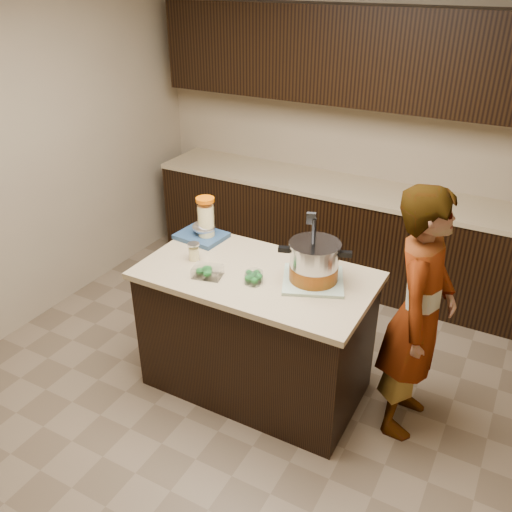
{
  "coord_description": "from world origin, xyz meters",
  "views": [
    {
      "loc": [
        1.4,
        -2.56,
        2.59
      ],
      "look_at": [
        0.0,
        0.0,
        1.02
      ],
      "focal_mm": 38.0,
      "sensor_mm": 36.0,
      "label": 1
    }
  ],
  "objects": [
    {
      "name": "mason_jar",
      "position": [
        -0.44,
        -0.04,
        0.96
      ],
      "size": [
        0.09,
        0.09,
        0.13
      ],
      "rotation": [
        0.0,
        0.0,
        0.24
      ],
      "color": "#FBE999",
      "rests_on": "island"
    },
    {
      "name": "island",
      "position": [
        0.0,
        0.0,
        0.45
      ],
      "size": [
        1.46,
        0.81,
        0.9
      ],
      "color": "black",
      "rests_on": "ground"
    },
    {
      "name": "broccoli_tub_rect",
      "position": [
        -0.24,
        -0.18,
        0.93
      ],
      "size": [
        0.2,
        0.16,
        0.06
      ],
      "rotation": [
        0.0,
        0.0,
        0.23
      ],
      "color": "silver",
      "rests_on": "island"
    },
    {
      "name": "dish_towel",
      "position": [
        0.35,
        0.07,
        0.91
      ],
      "size": [
        0.47,
        0.47,
        0.02
      ],
      "primitive_type": "cube",
      "rotation": [
        0.0,
        0.0,
        0.39
      ],
      "color": "#5B875F",
      "rests_on": "island"
    },
    {
      "name": "stock_pot",
      "position": [
        0.35,
        0.07,
        1.02
      ],
      "size": [
        0.42,
        0.39,
        0.44
      ],
      "rotation": [
        0.0,
        0.0,
        0.34
      ],
      "color": "#B7B7BC",
      "rests_on": "dish_towel"
    },
    {
      "name": "room_shell",
      "position": [
        0.0,
        0.0,
        1.71
      ],
      "size": [
        4.04,
        4.04,
        2.72
      ],
      "color": "tan",
      "rests_on": "ground"
    },
    {
      "name": "back_cabinets",
      "position": [
        0.0,
        1.74,
        0.94
      ],
      "size": [
        3.6,
        0.63,
        2.33
      ],
      "color": "black",
      "rests_on": "ground"
    },
    {
      "name": "blue_tray",
      "position": [
        -0.56,
        0.24,
        0.94
      ],
      "size": [
        0.34,
        0.29,
        0.12
      ],
      "rotation": [
        0.0,
        0.0,
        -0.09
      ],
      "color": "navy",
      "rests_on": "island"
    },
    {
      "name": "broccoli_tub_right",
      "position": [
        0.04,
        -0.11,
        0.92
      ],
      "size": [
        0.14,
        0.14,
        0.05
      ],
      "rotation": [
        0.0,
        0.0,
        0.35
      ],
      "color": "silver",
      "rests_on": "island"
    },
    {
      "name": "ground_plane",
      "position": [
        0.0,
        0.0,
        0.0
      ],
      "size": [
        4.0,
        4.0,
        0.0
      ],
      "primitive_type": "plane",
      "color": "brown",
      "rests_on": "ground"
    },
    {
      "name": "broccoli_tub_left",
      "position": [
        0.03,
        -0.08,
        0.92
      ],
      "size": [
        0.14,
        0.14,
        0.05
      ],
      "rotation": [
        0.0,
        0.0,
        -0.33
      ],
      "color": "silver",
      "rests_on": "island"
    },
    {
      "name": "person",
      "position": [
        0.98,
        0.17,
        0.8
      ],
      "size": [
        0.39,
        0.59,
        1.6
      ],
      "primitive_type": "imported",
      "rotation": [
        0.0,
        0.0,
        1.58
      ],
      "color": "gray",
      "rests_on": "ground"
    },
    {
      "name": "lemonade_pitcher",
      "position": [
        -0.52,
        0.25,
        1.04
      ],
      "size": [
        0.15,
        0.15,
        0.31
      ],
      "rotation": [
        0.0,
        0.0,
        0.16
      ],
      "color": "#FBE999",
      "rests_on": "island"
    }
  ]
}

